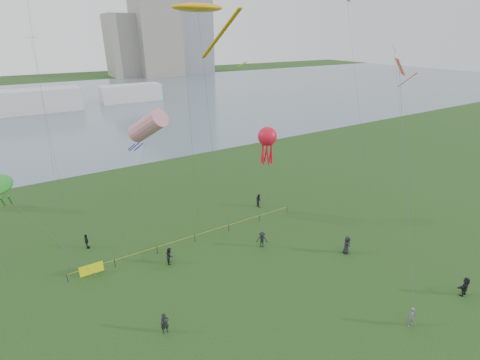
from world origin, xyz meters
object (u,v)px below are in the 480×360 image
fence (135,255)px  kite_stingray (198,8)px  kite_flyer (412,317)px  kite_octopus (267,137)px

fence → kite_stingray: kite_stingray is taller
fence → kite_flyer: kite_flyer is taller
kite_octopus → fence: bearing=153.0°
fence → kite_octopus: kite_octopus is taller
kite_flyer → kite_octopus: kite_octopus is taller
kite_flyer → kite_stingray: bearing=97.7°
kite_flyer → kite_octopus: size_ratio=0.15×
fence → kite_flyer: 23.69m
fence → kite_stingray: bearing=24.6°
kite_flyer → kite_octopus: bearing=86.6°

